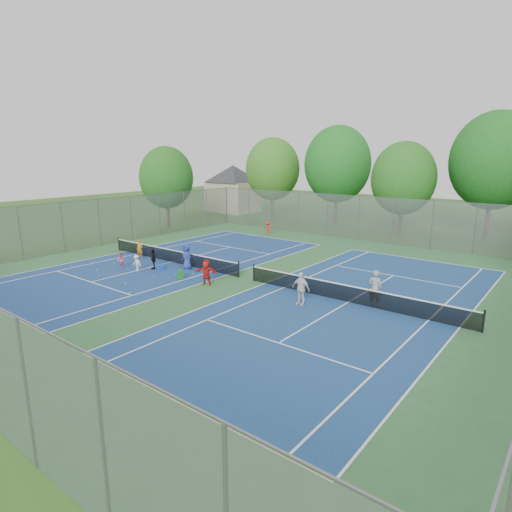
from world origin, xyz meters
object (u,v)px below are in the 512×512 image
at_px(net_right, 349,294).
at_px(ball_crate, 160,267).
at_px(instructor, 375,288).
at_px(net_left, 171,256).
at_px(ball_hopper, 180,275).

relative_size(net_right, ball_crate, 32.65).
height_order(ball_crate, instructor, instructor).
bearing_deg(ball_crate, instructor, 8.57).
bearing_deg(instructor, ball_crate, -0.57).
relative_size(net_left, ball_crate, 32.65).
distance_m(net_right, ball_crate, 13.12).
distance_m(net_left, instructor, 15.30).
relative_size(net_left, instructor, 6.69).
height_order(net_left, net_right, same).
relative_size(net_right, ball_hopper, 21.29).
distance_m(net_right, ball_hopper, 10.51).
height_order(ball_crate, ball_hopper, ball_hopper).
bearing_deg(ball_crate, ball_hopper, -14.52).
bearing_deg(ball_hopper, ball_crate, 165.48).
distance_m(net_right, instructor, 1.41).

